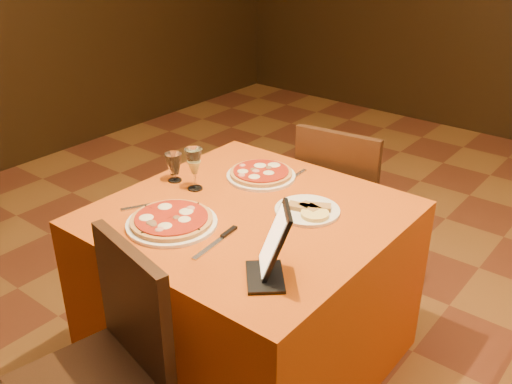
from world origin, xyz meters
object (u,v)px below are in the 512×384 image
Objects in this scene: wine_glass at (194,169)px; water_glass at (174,167)px; pizza_far at (261,174)px; tablet at (275,241)px; chair_main_far at (348,204)px; main_table at (250,288)px; pizza_near at (172,221)px.

wine_glass is 1.46× the size of water_glass.
tablet is at bearing -48.35° from pizza_far.
water_glass is (-0.44, -0.79, 0.36)m from chair_main_far.
tablet is at bearing 99.19° from chair_main_far.
wine_glass reaches higher than pizza_far.
tablet is (0.77, -0.29, 0.06)m from water_glass.
wine_glass reaches higher than main_table.
wine_glass reaches higher than pizza_near.
tablet is (0.49, -0.56, 0.10)m from pizza_far.
chair_main_far is at bearing 72.80° from pizza_far.
wine_glass is at bearing 117.82° from pizza_near.
chair_main_far is 2.60× the size of pizza_near.
pizza_near is at bearing -45.70° from water_glass.
water_glass is (-0.44, 0.01, 0.44)m from main_table.
tablet reaches higher than main_table.
pizza_far is (-0.16, 0.28, 0.39)m from main_table.
wine_glass is at bearing -155.95° from tablet.
pizza_far is at bearing 179.65° from tablet.
main_table is at bearing -59.97° from pizza_far.
chair_main_far is 7.00× the size of water_glass.
water_glass is at bearing -152.47° from tablet.
main_table is 0.62m from water_glass.
main_table is 3.15× the size of pizza_near.
chair_main_far is 4.79× the size of wine_glass.
pizza_far is 0.75m from tablet.
pizza_near is at bearing -90.01° from pizza_far.
pizza_near is 0.55m from pizza_far.
wine_glass is at bearing 60.84° from chair_main_far.
pizza_near is 0.50m from tablet.
main_table is at bearing -1.79° from water_glass.
main_table is at bearing -2.09° from wine_glass.
chair_main_far is 0.63m from pizza_far.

